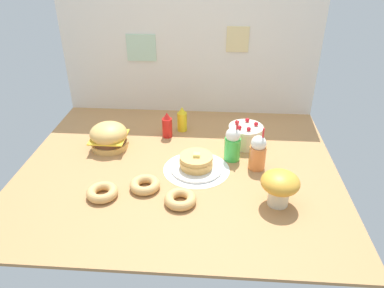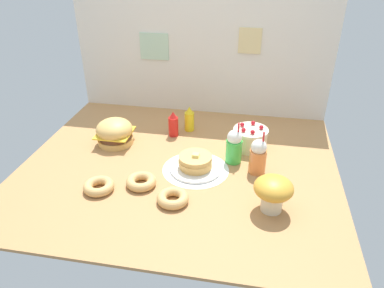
% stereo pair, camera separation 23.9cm
% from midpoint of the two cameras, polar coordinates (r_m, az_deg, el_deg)
% --- Properties ---
extents(ground_plane, '(2.19, 1.88, 0.02)m').
position_cam_midpoint_polar(ground_plane, '(2.59, 0.60, -3.52)').
color(ground_plane, '#B27F4C').
extents(back_wall, '(2.19, 0.04, 1.03)m').
position_cam_midpoint_polar(back_wall, '(3.22, 3.59, 13.63)').
color(back_wall, silver).
rests_on(back_wall, ground_plane).
extents(doily_mat, '(0.46, 0.46, 0.00)m').
position_cam_midpoint_polar(doily_mat, '(2.54, 3.28, -4.03)').
color(doily_mat, white).
rests_on(doily_mat, ground_plane).
extents(burger, '(0.28, 0.28, 0.20)m').
position_cam_midpoint_polar(burger, '(2.84, -9.60, 1.77)').
color(burger, '#DBA859').
rests_on(burger, ground_plane).
extents(pancake_stack, '(0.36, 0.36, 0.12)m').
position_cam_midpoint_polar(pancake_stack, '(2.51, 3.27, -3.13)').
color(pancake_stack, white).
rests_on(pancake_stack, doily_mat).
extents(layer_cake, '(0.26, 0.26, 0.19)m').
position_cam_midpoint_polar(layer_cake, '(2.80, 11.46, 0.83)').
color(layer_cake, beige).
rests_on(layer_cake, ground_plane).
extents(ketchup_bottle, '(0.08, 0.08, 0.21)m').
position_cam_midpoint_polar(ketchup_bottle, '(2.92, -0.58, 3.00)').
color(ketchup_bottle, red).
rests_on(ketchup_bottle, ground_plane).
extents(mustard_bottle, '(0.08, 0.08, 0.21)m').
position_cam_midpoint_polar(mustard_bottle, '(3.00, 1.87, 3.80)').
color(mustard_bottle, yellow).
rests_on(mustard_bottle, ground_plane).
extents(cream_soda_cup, '(0.11, 0.11, 0.31)m').
position_cam_midpoint_polar(cream_soda_cup, '(2.59, 9.19, -0.45)').
color(cream_soda_cup, green).
rests_on(cream_soda_cup, ground_plane).
extents(orange_float_cup, '(0.11, 0.11, 0.31)m').
position_cam_midpoint_polar(orange_float_cup, '(2.51, 12.92, -1.97)').
color(orange_float_cup, orange).
rests_on(orange_float_cup, ground_plane).
extents(donut_pink_glaze, '(0.19, 0.19, 0.06)m').
position_cam_midpoint_polar(donut_pink_glaze, '(2.37, -11.51, -6.53)').
color(donut_pink_glaze, tan).
rests_on(donut_pink_glaze, ground_plane).
extents(donut_chocolate, '(0.19, 0.19, 0.06)m').
position_cam_midpoint_polar(donut_chocolate, '(2.37, -5.06, -5.91)').
color(donut_chocolate, tan).
rests_on(donut_chocolate, ground_plane).
extents(donut_vanilla, '(0.19, 0.19, 0.06)m').
position_cam_midpoint_polar(donut_vanilla, '(2.23, 0.09, -8.49)').
color(donut_vanilla, tan).
rests_on(donut_vanilla, ground_plane).
extents(mushroom_stool, '(0.23, 0.23, 0.22)m').
position_cam_midpoint_polar(mushroom_stool, '(2.19, 15.62, -7.13)').
color(mushroom_stool, beige).
rests_on(mushroom_stool, ground_plane).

